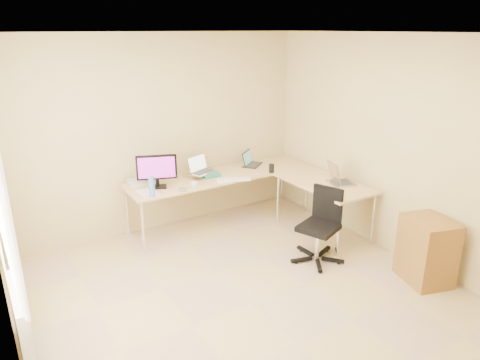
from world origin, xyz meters
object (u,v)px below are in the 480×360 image
monitor (157,171)px  water_bottle (152,187)px  desk_main (222,199)px  office_chair (319,222)px  keyboard (234,180)px  mug (194,185)px  laptop_black (253,158)px  desk_return (323,208)px  cabinet (427,251)px  laptop_return (342,175)px  desk_fan (153,171)px  laptop_center (202,165)px

monitor → water_bottle: bearing=-101.8°
monitor → desk_main: bearing=22.9°
desk_main → office_chair: 1.59m
keyboard → mug: size_ratio=4.99×
laptop_black → office_chair: bearing=-133.5°
desk_return → cabinet: desk_return is taller
desk_main → laptop_black: bearing=12.3°
desk_return → laptop_return: 0.53m
water_bottle → cabinet: water_bottle is taller
desk_fan → cabinet: 3.41m
desk_return → keyboard: bearing=144.0°
keyboard → laptop_return: (1.12, -0.86, 0.11)m
office_chair → water_bottle: bearing=120.8°
desk_fan → cabinet: bearing=-48.0°
cabinet → mug: bearing=145.1°
desk_main → office_chair: bearing=-74.6°
laptop_center → cabinet: 2.95m
laptop_return → office_chair: bearing=135.9°
keyboard → desk_fan: (-0.92, 0.50, 0.14)m
mug → desk_fan: size_ratio=0.30×
water_bottle → laptop_return: bearing=-20.8°
keyboard → desk_fan: 1.05m
laptop_center → water_bottle: size_ratio=1.41×
laptop_center → cabinet: bearing=-82.5°
keyboard → water_bottle: bearing=-155.5°
laptop_center → desk_fan: size_ratio=1.20×
laptop_center → monitor: bearing=165.9°
laptop_black → desk_main: bearing=154.7°
monitor → keyboard: size_ratio=1.13×
cabinet → desk_main: bearing=131.7°
desk_main → desk_fan: 1.07m
office_chair → cabinet: (0.70, -0.96, -0.14)m
desk_main → water_bottle: water_bottle is taller
office_chair → cabinet: bearing=-74.3°
desk_main → laptop_return: 1.68m
desk_return → cabinet: (0.15, -1.48, -0.01)m
monitor → desk_fan: size_ratio=1.68×
laptop_black → keyboard: size_ratio=0.76×
monitor → cabinet: bearing=-28.5°
mug → cabinet: bearing=-52.2°
desk_main → desk_return: same height
desk_return → cabinet: 1.49m
mug → office_chair: size_ratio=0.10×
desk_return → water_bottle: (-2.10, 0.70, 0.49)m
water_bottle → office_chair: water_bottle is taller
desk_return → desk_main: bearing=134.3°
laptop_black → cabinet: bearing=-116.1°
water_bottle → desk_main: bearing=14.8°
laptop_return → water_bottle: bearing=87.1°
mug → desk_fan: 0.61m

